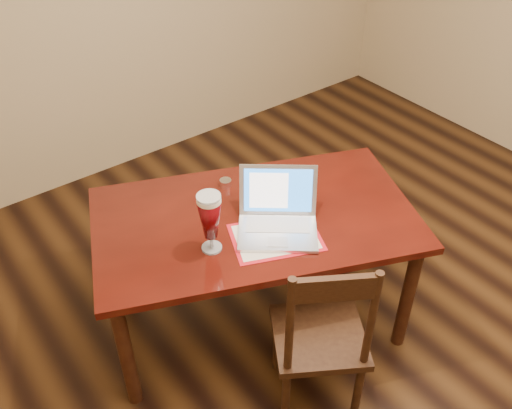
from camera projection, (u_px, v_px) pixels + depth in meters
ground at (394, 362)px, 2.93m from camera, size 5.00×5.00×0.00m
room_shell at (476, 27)px, 1.84m from camera, size 4.51×5.01×2.71m
dining_table at (254, 229)px, 2.76m from camera, size 1.75×1.38×1.02m
dining_chair at (321, 338)px, 2.49m from camera, size 0.55×0.54×0.95m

